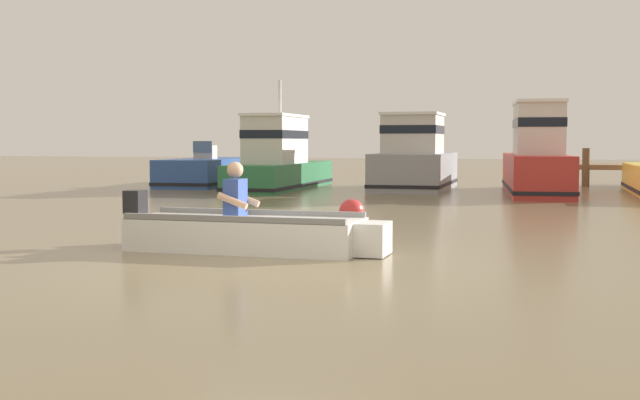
# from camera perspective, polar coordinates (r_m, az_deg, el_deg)

# --- Properties ---
(ground_plane) EXTENTS (120.00, 120.00, 0.00)m
(ground_plane) POSITION_cam_1_polar(r_m,az_deg,el_deg) (9.48, -2.84, -4.77)
(ground_plane) COLOR #7A6B4C
(rowboat_with_person) EXTENTS (3.71, 1.14, 1.19)m
(rowboat_with_person) POSITION_cam_1_polar(r_m,az_deg,el_deg) (11.00, -4.82, -2.24)
(rowboat_with_person) COLOR white
(rowboat_with_person) RESTS_ON ground
(moored_boat_blue) EXTENTS (2.24, 5.70, 1.47)m
(moored_boat_blue) POSITION_cam_1_polar(r_m,az_deg,el_deg) (27.64, -7.65, 1.91)
(moored_boat_blue) COLOR #2D519E
(moored_boat_blue) RESTS_ON ground
(moored_boat_green) EXTENTS (1.83, 6.74, 3.32)m
(moored_boat_green) POSITION_cam_1_polar(r_m,az_deg,el_deg) (25.19, -2.84, 2.66)
(moored_boat_green) COLOR #287042
(moored_boat_green) RESTS_ON ground
(moored_boat_grey) EXTENTS (2.11, 4.81, 2.31)m
(moored_boat_grey) POSITION_cam_1_polar(r_m,az_deg,el_deg) (25.03, 6.57, 2.70)
(moored_boat_grey) COLOR gray
(moored_boat_grey) RESTS_ON ground
(moored_boat_red) EXTENTS (2.18, 6.42, 2.54)m
(moored_boat_red) POSITION_cam_1_polar(r_m,az_deg,el_deg) (23.46, 14.78, 2.69)
(moored_boat_red) COLOR #B72D28
(moored_boat_red) RESTS_ON ground
(mooring_buoy) EXTENTS (0.45, 0.45, 0.45)m
(mooring_buoy) POSITION_cam_1_polar(r_m,az_deg,el_deg) (14.45, 2.21, -0.81)
(mooring_buoy) COLOR red
(mooring_buoy) RESTS_ON ground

